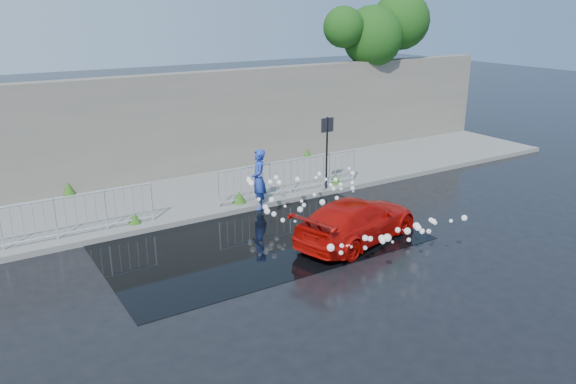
# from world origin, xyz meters

# --- Properties ---
(ground) EXTENTS (90.00, 90.00, 0.00)m
(ground) POSITION_xyz_m (0.00, 0.00, 0.00)
(ground) COLOR black
(ground) RESTS_ON ground
(pavement) EXTENTS (30.00, 4.00, 0.15)m
(pavement) POSITION_xyz_m (0.00, 5.00, 0.07)
(pavement) COLOR slate
(pavement) RESTS_ON ground
(curb) EXTENTS (30.00, 0.25, 0.16)m
(curb) POSITION_xyz_m (0.00, 3.00, 0.08)
(curb) COLOR slate
(curb) RESTS_ON ground
(retaining_wall) EXTENTS (30.00, 0.60, 3.50)m
(retaining_wall) POSITION_xyz_m (0.00, 7.20, 1.90)
(retaining_wall) COLOR #656255
(retaining_wall) RESTS_ON pavement
(puddle) EXTENTS (8.00, 5.00, 0.01)m
(puddle) POSITION_xyz_m (0.50, 1.00, 0.01)
(puddle) COLOR black
(puddle) RESTS_ON ground
(sign_post) EXTENTS (0.45, 0.06, 2.50)m
(sign_post) POSITION_xyz_m (4.20, 3.10, 1.72)
(sign_post) COLOR black
(sign_post) RESTS_ON ground
(tree) EXTENTS (5.02, 2.49, 6.41)m
(tree) POSITION_xyz_m (9.94, 7.42, 4.86)
(tree) COLOR #332114
(tree) RESTS_ON ground
(railing_left) EXTENTS (5.05, 0.05, 1.10)m
(railing_left) POSITION_xyz_m (-4.00, 3.35, 0.74)
(railing_left) COLOR silver
(railing_left) RESTS_ON pavement
(railing_right) EXTENTS (5.05, 0.05, 1.10)m
(railing_right) POSITION_xyz_m (3.00, 3.35, 0.74)
(railing_right) COLOR silver
(railing_right) RESTS_ON pavement
(weeds) EXTENTS (12.17, 3.93, 0.42)m
(weeds) POSITION_xyz_m (-0.15, 4.62, 0.33)
(weeds) COLOR #255516
(weeds) RESTS_ON pavement
(water_spray) EXTENTS (3.63, 5.76, 1.08)m
(water_spray) POSITION_xyz_m (2.41, 0.16, 0.72)
(water_spray) COLOR white
(water_spray) RESTS_ON ground
(red_car) EXTENTS (4.12, 2.52, 1.12)m
(red_car) POSITION_xyz_m (2.62, -0.46, 0.56)
(red_car) COLOR #B30C07
(red_car) RESTS_ON ground
(person) EXTENTS (0.65, 0.78, 1.82)m
(person) POSITION_xyz_m (1.66, 3.00, 0.91)
(person) COLOR #203AA3
(person) RESTS_ON ground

